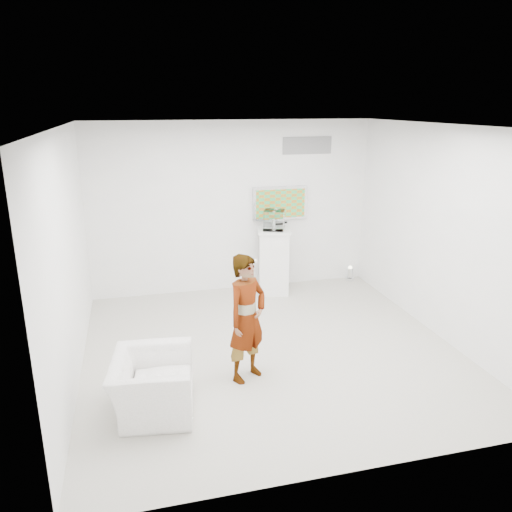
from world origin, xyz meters
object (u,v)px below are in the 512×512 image
object	(u,v)px
tv	(280,203)
floor_uplight	(350,273)
pedestal	(274,261)
armchair	(153,385)
person	(247,318)

from	to	relation	value
tv	floor_uplight	bearing A→B (deg)	-4.34
pedestal	tv	bearing A→B (deg)	58.86
armchair	pedestal	xyz separation A→B (m)	(2.29, 3.17, 0.26)
tv	armchair	xyz separation A→B (m)	(-2.49, -3.51, -1.23)
tv	pedestal	world-z (taller)	tv
tv	person	world-z (taller)	tv
armchair	pedestal	world-z (taller)	pedestal
person	pedestal	xyz separation A→B (m)	(1.13, 2.74, -0.22)
tv	floor_uplight	size ratio (longest dim) A/B	3.65
person	armchair	distance (m)	1.33
person	floor_uplight	size ratio (longest dim) A/B	5.79
tv	armchair	world-z (taller)	tv
armchair	pedestal	bearing A→B (deg)	-28.17
pedestal	floor_uplight	world-z (taller)	pedestal
pedestal	floor_uplight	size ratio (longest dim) A/B	4.21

